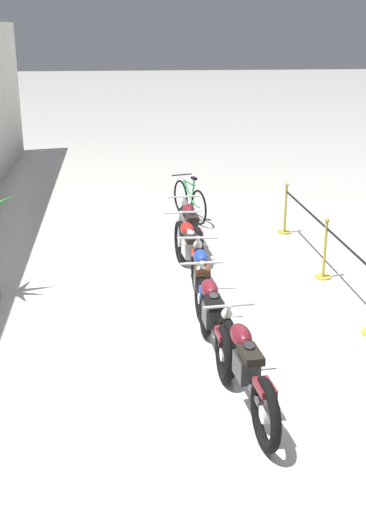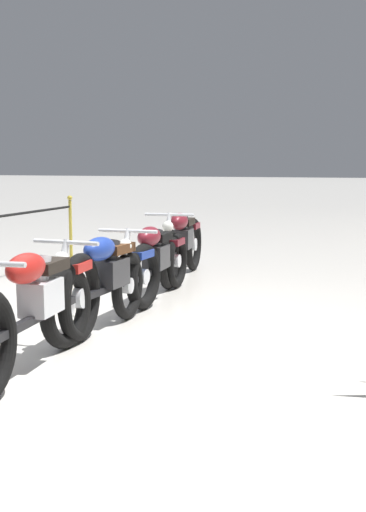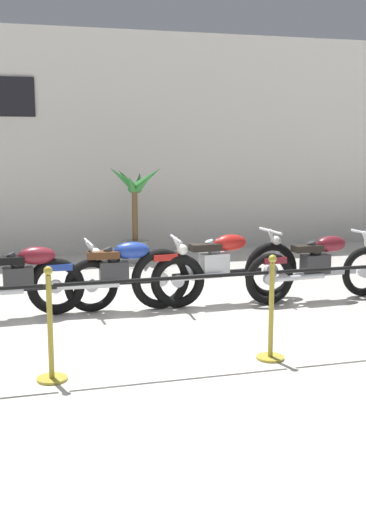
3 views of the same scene
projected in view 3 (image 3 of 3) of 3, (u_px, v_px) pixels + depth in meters
The scene contains 10 objects.
ground_plane at pixel (135, 324), 7.61m from camera, with size 120.00×120.00×0.00m, color silver.
back_wall at pixel (78, 144), 12.10m from camera, with size 28.00×0.29×4.20m.
motorcycle_maroon_1 at pixel (23, 281), 7.84m from camera, with size 2.38×0.62×0.92m.
motorcycle_blue_2 at pixel (119, 276), 8.13m from camera, with size 2.27×0.62×0.94m.
motorcycle_red_3 at pixel (218, 268), 8.52m from camera, with size 2.38×0.62×0.97m.
motorcycle_maroon_4 at pixel (319, 267), 8.72m from camera, with size 2.16×0.62×0.92m.
potted_palm_left_of_row at pixel (135, 216), 11.45m from camera, with size 1.04×1.15×1.76m.
stanchion_far_left at pixel (33, 307), 5.66m from camera, with size 7.26×0.28×1.05m.
stanchion_mid_left at pixel (51, 342), 5.76m from camera, with size 0.28×0.28×1.05m.
stanchion_mid_right at pixel (271, 324), 6.33m from camera, with size 0.28×0.28×1.05m.
Camera 3 is at (-1.45, -7.23, 2.13)m, focal length 45.00 mm.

